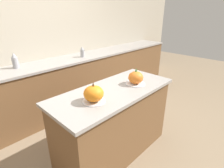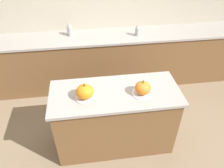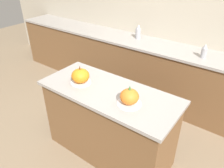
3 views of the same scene
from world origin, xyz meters
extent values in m
plane|color=#847056|center=(0.00, 0.00, 0.00)|extent=(12.00, 12.00, 0.00)
cube|color=#B2A893|center=(0.00, 1.70, 1.25)|extent=(8.00, 0.06, 2.50)
cube|color=brown|center=(0.00, 0.00, 0.42)|extent=(1.44, 0.58, 0.85)
cube|color=gray|center=(0.00, 0.00, 0.87)|extent=(1.50, 0.64, 0.03)
cube|color=brown|center=(0.00, 1.37, 0.45)|extent=(6.00, 0.56, 0.90)
cube|color=gray|center=(0.00, 1.37, 0.92)|extent=(6.00, 0.60, 0.03)
cylinder|color=silver|center=(-0.34, -0.05, 0.89)|extent=(0.22, 0.22, 0.01)
ellipsoid|color=orange|center=(-0.34, -0.05, 0.97)|extent=(0.19, 0.19, 0.15)
cone|color=brown|center=(-0.34, -0.05, 1.07)|extent=(0.02, 0.02, 0.05)
cylinder|color=silver|center=(0.30, -0.07, 0.89)|extent=(0.24, 0.24, 0.01)
ellipsoid|color=orange|center=(0.30, -0.07, 0.97)|extent=(0.18, 0.18, 0.15)
cone|color=#38702D|center=(0.30, -0.07, 1.06)|extent=(0.03, 0.03, 0.05)
cylinder|color=#99999E|center=(-0.52, 1.46, 1.01)|extent=(0.08, 0.08, 0.15)
cone|color=#99999E|center=(-0.52, 1.46, 1.12)|extent=(0.08, 0.08, 0.07)
cylinder|color=#99999E|center=(0.55, 1.31, 1.00)|extent=(0.08, 0.08, 0.13)
cone|color=#99999E|center=(0.55, 1.31, 1.09)|extent=(0.07, 0.07, 0.06)
camera|label=1|loc=(-1.30, -1.22, 1.70)|focal=28.00mm
camera|label=2|loc=(-0.30, -1.89, 2.48)|focal=35.00mm
camera|label=3|loc=(1.16, -1.50, 2.09)|focal=35.00mm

